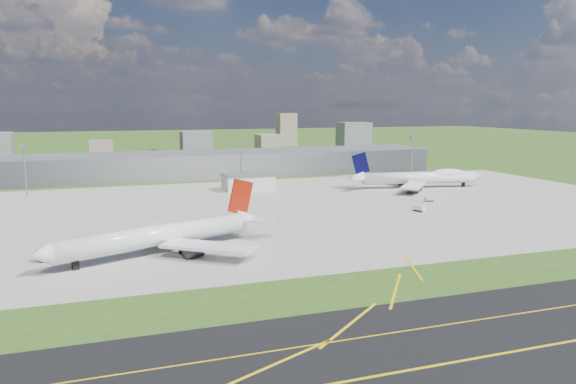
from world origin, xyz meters
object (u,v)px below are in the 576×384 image
object	(u,v)px
van_white_near	(419,209)
van_white_far	(429,199)
airliner_red_twin	(164,235)
tug_yellow	(208,248)
airliner_blue_quad	(419,178)
fire_truck	(50,255)

from	to	relation	value
van_white_near	van_white_far	distance (m)	26.86
airliner_red_twin	tug_yellow	bearing A→B (deg)	148.14
airliner_blue_quad	fire_truck	xyz separation A→B (m)	(-181.98, -90.08, -4.00)
van_white_near	tug_yellow	bearing A→B (deg)	87.76
fire_truck	van_white_near	bearing A→B (deg)	-6.83
tug_yellow	van_white_far	xyz separation A→B (m)	(116.07, 54.59, 0.14)
tug_yellow	van_white_far	world-z (taller)	van_white_far
tug_yellow	van_white_near	bearing A→B (deg)	-21.19
van_white_far	tug_yellow	bearing A→B (deg)	-148.37
fire_truck	van_white_far	world-z (taller)	fire_truck
airliner_red_twin	van_white_near	xyz separation A→B (m)	(111.26, 32.46, -4.22)
airliner_red_twin	van_white_near	world-z (taller)	airliner_red_twin
airliner_blue_quad	van_white_near	distance (m)	71.26
tug_yellow	fire_truck	bearing A→B (deg)	133.47
fire_truck	van_white_far	distance (m)	169.43
van_white_far	airliner_red_twin	bearing A→B (deg)	-151.53
airliner_red_twin	fire_truck	size ratio (longest dim) A/B	9.49
fire_truck	van_white_near	distance (m)	146.94
fire_truck	tug_yellow	world-z (taller)	fire_truck
airliner_red_twin	fire_truck	distance (m)	32.90
airliner_red_twin	fire_truck	bearing A→B (deg)	-26.42
airliner_blue_quad	van_white_far	size ratio (longest dim) A/B	18.40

